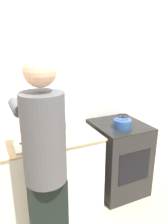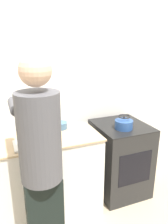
% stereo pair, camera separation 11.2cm
% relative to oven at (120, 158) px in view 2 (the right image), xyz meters
% --- Properties ---
extents(wall_back, '(8.00, 0.05, 2.60)m').
position_rel_oven_xyz_m(wall_back, '(-0.92, 0.40, 0.85)').
color(wall_back, white).
rests_on(wall_back, ground_plane).
extents(counter, '(1.78, 0.58, 0.92)m').
position_rel_oven_xyz_m(counter, '(-1.27, -0.05, 0.01)').
color(counter, silver).
rests_on(counter, ground_plane).
extents(oven, '(0.60, 0.66, 0.90)m').
position_rel_oven_xyz_m(oven, '(0.00, 0.00, 0.00)').
color(oven, black).
rests_on(oven, ground_plane).
extents(person, '(0.37, 0.60, 1.78)m').
position_rel_oven_xyz_m(person, '(-1.09, -0.60, 0.53)').
color(person, black).
rests_on(person, ground_plane).
extents(cutting_board, '(0.39, 0.25, 0.02)m').
position_rel_oven_xyz_m(cutting_board, '(-1.07, -0.17, 0.48)').
color(cutting_board, silver).
rests_on(cutting_board, counter).
extents(knife, '(0.20, 0.11, 0.01)m').
position_rel_oven_xyz_m(knife, '(-1.12, -0.15, 0.49)').
color(knife, silver).
rests_on(knife, cutting_board).
extents(kettle, '(0.20, 0.20, 0.15)m').
position_rel_oven_xyz_m(kettle, '(-0.05, -0.11, 0.51)').
color(kettle, '#284C8C').
rests_on(kettle, oven).
extents(bowl_prep, '(0.15, 0.15, 0.07)m').
position_rel_oven_xyz_m(bowl_prep, '(-0.73, 0.12, 0.50)').
color(bowl_prep, '#426684').
rests_on(bowl_prep, counter).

